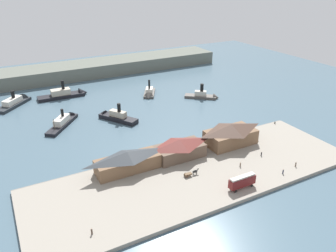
% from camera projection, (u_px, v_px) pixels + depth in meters
% --- Properties ---
extents(ground_plane, '(320.00, 320.00, 0.00)m').
position_uv_depth(ground_plane, '(167.00, 147.00, 126.29)').
color(ground_plane, '#476070').
extents(quay_promenade, '(110.00, 36.00, 1.20)m').
position_uv_depth(quay_promenade, '(198.00, 174.00, 108.47)').
color(quay_promenade, gray).
rests_on(quay_promenade, ground).
extents(seawall_edge, '(110.00, 0.80, 1.00)m').
position_uv_depth(seawall_edge, '(171.00, 150.00, 123.21)').
color(seawall_edge, slate).
rests_on(seawall_edge, ground).
extents(ferry_shed_east_terminal, '(21.60, 7.86, 6.92)m').
position_uv_depth(ferry_shed_east_terminal, '(128.00, 161.00, 108.18)').
color(ferry_shed_east_terminal, brown).
rests_on(ferry_shed_east_terminal, quay_promenade).
extents(ferry_shed_central_terminal, '(17.62, 9.13, 6.89)m').
position_uv_depth(ferry_shed_central_terminal, '(180.00, 148.00, 116.09)').
color(ferry_shed_central_terminal, brown).
rests_on(ferry_shed_central_terminal, quay_promenade).
extents(ferry_shed_west_terminal, '(19.27, 10.72, 8.06)m').
position_uv_depth(ferry_shed_west_terminal, '(231.00, 134.00, 124.90)').
color(ferry_shed_west_terminal, brown).
rests_on(ferry_shed_west_terminal, quay_promenade).
extents(street_tram, '(8.83, 2.39, 4.18)m').
position_uv_depth(street_tram, '(242.00, 181.00, 99.63)').
color(street_tram, maroon).
rests_on(street_tram, quay_promenade).
extents(horse_cart, '(5.37, 1.31, 1.87)m').
position_uv_depth(horse_cart, '(191.00, 173.00, 106.39)').
color(horse_cart, brown).
rests_on(horse_cart, quay_promenade).
extents(pedestrian_standing_center, '(0.43, 0.43, 1.72)m').
position_uv_depth(pedestrian_standing_center, '(296.00, 164.00, 111.37)').
color(pedestrian_standing_center, '#6B5B4C').
rests_on(pedestrian_standing_center, quay_promenade).
extents(pedestrian_near_cart, '(0.42, 0.42, 1.70)m').
position_uv_depth(pedestrian_near_cart, '(283.00, 172.00, 107.36)').
color(pedestrian_near_cart, '#33384C').
rests_on(pedestrian_near_cart, quay_promenade).
extents(pedestrian_at_waters_edge, '(0.44, 0.44, 1.79)m').
position_uv_depth(pedestrian_at_waters_edge, '(92.00, 231.00, 82.60)').
color(pedestrian_at_waters_edge, '#4C3D33').
rests_on(pedestrian_at_waters_edge, quay_promenade).
extents(pedestrian_by_tram, '(0.43, 0.43, 1.73)m').
position_uv_depth(pedestrian_by_tram, '(240.00, 165.00, 111.25)').
color(pedestrian_by_tram, '#6B5B4C').
rests_on(pedestrian_by_tram, quay_promenade).
extents(pedestrian_near_west_shed, '(0.40, 0.40, 1.61)m').
position_uv_depth(pedestrian_near_west_shed, '(261.00, 154.00, 117.86)').
color(pedestrian_near_west_shed, '#232328').
rests_on(pedestrian_near_west_shed, quay_promenade).
extents(mooring_post_west, '(0.44, 0.44, 0.90)m').
position_uv_depth(mooring_post_west, '(275.00, 123.00, 142.89)').
color(mooring_post_west, black).
rests_on(mooring_post_west, quay_promenade).
extents(mooring_post_center_east, '(0.44, 0.44, 0.90)m').
position_uv_depth(mooring_post_center_east, '(253.00, 128.00, 138.18)').
color(mooring_post_center_east, black).
rests_on(mooring_post_center_east, quay_promenade).
extents(ferry_mid_harbor, '(18.32, 21.37, 8.69)m').
position_uv_depth(ferry_mid_harbor, '(65.00, 121.00, 145.51)').
color(ferry_mid_harbor, black).
rests_on(ferry_mid_harbor, ground).
extents(ferry_near_quay, '(16.88, 14.82, 9.26)m').
position_uv_depth(ferry_near_quay, '(205.00, 96.00, 175.05)').
color(ferry_near_quay, '#514C47').
rests_on(ferry_near_quay, ground).
extents(ferry_approaching_west, '(14.79, 19.84, 9.49)m').
position_uv_depth(ferry_approaching_west, '(115.00, 116.00, 149.29)').
color(ferry_approaching_west, black).
rests_on(ferry_approaching_west, ground).
extents(ferry_outer_harbor, '(19.83, 20.94, 9.59)m').
position_uv_depth(ferry_outer_harbor, '(17.00, 101.00, 167.11)').
color(ferry_outer_harbor, '#23282D').
rests_on(ferry_outer_harbor, ground).
extents(ferry_moored_east, '(12.27, 16.37, 10.03)m').
position_uv_depth(ferry_moored_east, '(149.00, 93.00, 178.69)').
color(ferry_moored_east, '#514C47').
rests_on(ferry_moored_east, ground).
extents(ferry_departing_north, '(26.05, 6.75, 11.14)m').
position_uv_depth(ferry_departing_north, '(67.00, 94.00, 176.65)').
color(ferry_departing_north, black).
rests_on(ferry_departing_north, ground).
extents(far_headland, '(180.00, 24.00, 8.00)m').
position_uv_depth(far_headland, '(86.00, 69.00, 212.43)').
color(far_headland, '#60665B').
rests_on(far_headland, ground).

